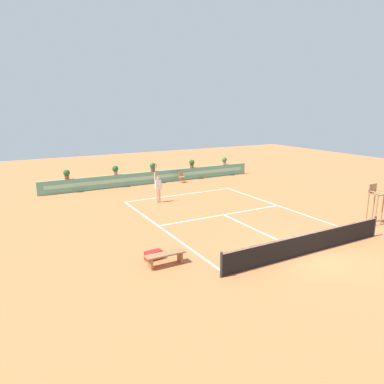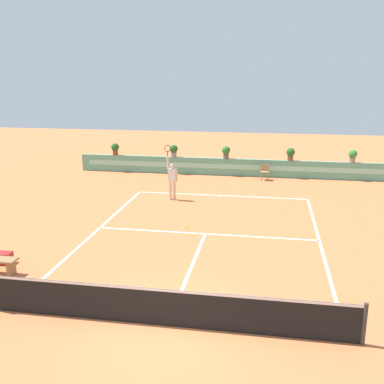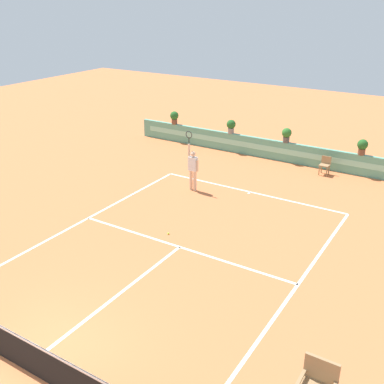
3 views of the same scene
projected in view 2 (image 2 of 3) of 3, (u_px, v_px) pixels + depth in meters
The scene contains 13 objects.
ground_plane at pixel (204, 238), 16.40m from camera, with size 60.00×60.00×0.00m, color #C66B3D.
court_lines at pixel (206, 231), 17.08m from camera, with size 8.32×11.94×0.01m.
net at pixel (167, 306), 10.55m from camera, with size 8.92×0.10×1.00m.
back_wall_barrier at pixel (230, 167), 26.17m from camera, with size 18.00×0.21×1.00m.
ball_kid_chair at pixel (265, 171), 25.15m from camera, with size 0.44×0.44×0.85m.
gear_bag at pixel (1, 258), 14.15m from camera, with size 0.70×0.36×0.36m, color maroon.
tennis_player at pixel (172, 178), 21.05m from camera, with size 0.62×0.23×2.58m.
tennis_ball_near_baseline at pixel (186, 227), 17.41m from camera, with size 0.07×0.07×0.07m, color #CCE033.
potted_plant_right at pixel (291, 153), 25.38m from camera, with size 0.48×0.48×0.72m.
potted_plant_far_right at pixel (353, 155), 24.83m from camera, with size 0.48×0.48×0.72m.
potted_plant_centre at pixel (226, 151), 25.97m from camera, with size 0.48×0.48×0.72m.
potted_plant_far_left at pixel (115, 148), 27.07m from camera, with size 0.48×0.48×0.72m.
potted_plant_left at pixel (174, 150), 26.48m from camera, with size 0.48×0.48×0.72m.
Camera 2 is at (2.20, -9.28, 5.79)m, focal length 42.30 mm.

